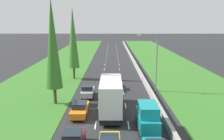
# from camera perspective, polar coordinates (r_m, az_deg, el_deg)

# --- Properties ---
(ground_plane) EXTENTS (300.00, 300.00, 0.00)m
(ground_plane) POSITION_cam_1_polar(r_m,az_deg,el_deg) (63.68, -0.06, 1.74)
(ground_plane) COLOR #28282B
(ground_plane) RESTS_ON ground
(grass_verge_left) EXTENTS (14.00, 140.00, 0.04)m
(grass_verge_left) POSITION_cam_1_polar(r_m,az_deg,el_deg) (64.92, -11.31, 1.73)
(grass_verge_left) COLOR #387528
(grass_verge_left) RESTS_ON ground
(grass_verge_right) EXTENTS (14.00, 140.00, 0.04)m
(grass_verge_right) POSITION_cam_1_polar(r_m,az_deg,el_deg) (65.27, 12.64, 1.72)
(grass_verge_right) COLOR #387528
(grass_verge_right) RESTS_ON ground
(median_barrier) EXTENTS (0.44, 120.00, 0.85)m
(median_barrier) POSITION_cam_1_polar(r_m,az_deg,el_deg) (63.86, 5.06, 2.11)
(median_barrier) COLOR #9E9B93
(median_barrier) RESTS_ON ground
(lane_markings) EXTENTS (3.64, 116.00, 0.01)m
(lane_markings) POSITION_cam_1_polar(r_m,az_deg,el_deg) (63.68, -0.06, 1.75)
(lane_markings) COLOR white
(lane_markings) RESTS_ON ground
(white_box_truck_centre_lane) EXTENTS (2.46, 9.40, 4.18)m
(white_box_truck_centre_lane) POSITION_cam_1_polar(r_m,az_deg,el_deg) (28.77, -0.35, -5.90)
(white_box_truck_centre_lane) COLOR black
(white_box_truck_centre_lane) RESTS_ON ground
(maroon_hatchback_left_lane) EXTENTS (1.74, 3.90, 1.72)m
(maroon_hatchback_left_lane) POSITION_cam_1_polar(r_m,az_deg,el_deg) (21.58, -9.20, -16.10)
(maroon_hatchback_left_lane) COLOR maroon
(maroon_hatchback_left_lane) RESTS_ON ground
(silver_sedan_centre_lane) EXTENTS (1.82, 4.50, 1.64)m
(silver_sedan_centre_lane) POSITION_cam_1_polar(r_m,az_deg,el_deg) (39.00, 0.29, -3.32)
(silver_sedan_centre_lane) COLOR silver
(silver_sedan_centre_lane) RESTS_ON ground
(orange_sedan_left_lane_third) EXTENTS (1.82, 4.50, 1.64)m
(orange_sedan_left_lane_third) POSITION_cam_1_polar(r_m,az_deg,el_deg) (28.53, -7.69, -9.06)
(orange_sedan_left_lane_third) COLOR orange
(orange_sedan_left_lane_third) RESTS_ON ground
(teal_van_right_lane) EXTENTS (1.96, 4.90, 2.82)m
(teal_van_right_lane) POSITION_cam_1_polar(r_m,az_deg,el_deg) (24.74, 8.32, -10.91)
(teal_van_right_lane) COLOR teal
(teal_van_right_lane) RESTS_ON ground
(silver_hatchback_left_lane) EXTENTS (1.74, 3.90, 1.72)m
(silver_hatchback_left_lane) POSITION_cam_1_polar(r_m,az_deg,el_deg) (35.17, -5.82, -4.99)
(silver_hatchback_left_lane) COLOR silver
(silver_hatchback_left_lane) RESTS_ON ground
(poplar_tree_second) EXTENTS (2.14, 2.14, 13.74)m
(poplar_tree_second) POSITION_cam_1_polar(r_m,az_deg,el_deg) (31.62, -13.92, 5.98)
(poplar_tree_second) COLOR #4C3823
(poplar_tree_second) RESTS_ON ground
(poplar_tree_third) EXTENTS (2.13, 2.13, 13.37)m
(poplar_tree_third) POSITION_cam_1_polar(r_m,az_deg,el_deg) (45.36, -9.27, 7.49)
(poplar_tree_third) COLOR #4C3823
(poplar_tree_third) RESTS_ON ground
(street_light_mast) EXTENTS (3.20, 0.28, 9.00)m
(street_light_mast) POSITION_cam_1_polar(r_m,az_deg,el_deg) (37.29, 9.91, 2.77)
(street_light_mast) COLOR gray
(street_light_mast) RESTS_ON ground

